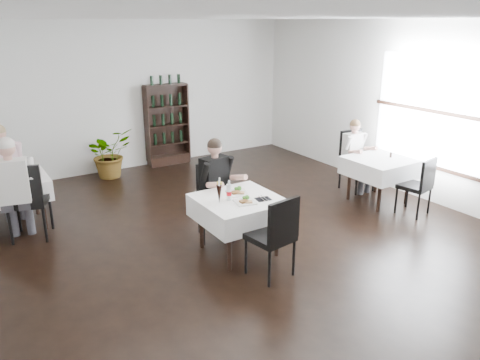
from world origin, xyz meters
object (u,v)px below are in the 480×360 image
at_px(main_table, 239,209).
at_px(diner_main, 218,180).
at_px(wine_shelf, 167,125).
at_px(potted_tree, 109,153).

bearing_deg(main_table, diner_main, 84.83).
xyz_separation_m(wine_shelf, potted_tree, (-1.36, -0.23, -0.36)).
relative_size(main_table, potted_tree, 1.07).
relative_size(wine_shelf, main_table, 1.70).
bearing_deg(wine_shelf, main_table, -101.78).
bearing_deg(diner_main, wine_shelf, 77.12).
bearing_deg(diner_main, potted_tree, 98.52).
height_order(wine_shelf, potted_tree, wine_shelf).
bearing_deg(wine_shelf, diner_main, -102.88).
height_order(main_table, diner_main, diner_main).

